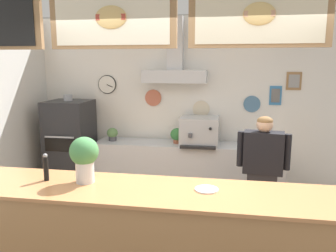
# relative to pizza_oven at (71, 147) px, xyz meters

# --- Properties ---
(back_wall_assembly) EXTENTS (5.54, 2.71, 2.88)m
(back_wall_assembly) POSITION_rel_pizza_oven_xyz_m (2.08, 0.33, 0.77)
(back_wall_assembly) COLOR #9E9E99
(back_wall_assembly) RESTS_ON ground_plane
(service_counter) EXTENTS (4.94, 0.73, 1.07)m
(service_counter) POSITION_rel_pizza_oven_xyz_m (2.10, -2.36, -0.24)
(service_counter) COLOR #B77F4C
(service_counter) RESTS_ON ground_plane
(back_prep_counter) EXTENTS (2.92, 0.54, 0.89)m
(back_prep_counter) POSITION_rel_pizza_oven_xyz_m (1.91, 0.11, -0.33)
(back_prep_counter) COLOR silver
(back_prep_counter) RESTS_ON ground_plane
(pizza_oven) EXTENTS (0.67, 0.71, 1.64)m
(pizza_oven) POSITION_rel_pizza_oven_xyz_m (0.00, 0.00, 0.00)
(pizza_oven) COLOR #232326
(pizza_oven) RESTS_ON ground_plane
(shop_worker) EXTENTS (0.61, 0.27, 1.52)m
(shop_worker) POSITION_rel_pizza_oven_xyz_m (2.94, -1.01, 0.04)
(shop_worker) COLOR #232328
(shop_worker) RESTS_ON ground_plane
(espresso_machine) EXTENTS (0.58, 0.56, 0.43)m
(espresso_machine) POSITION_rel_pizza_oven_xyz_m (2.09, 0.09, 0.33)
(espresso_machine) COLOR #B7BABF
(espresso_machine) RESTS_ON back_prep_counter
(potted_basil) EXTENTS (0.22, 0.22, 0.24)m
(potted_basil) POSITION_rel_pizza_oven_xyz_m (1.75, 0.12, 0.24)
(potted_basil) COLOR #9E563D
(potted_basil) RESTS_ON back_prep_counter
(potted_oregano) EXTENTS (0.18, 0.18, 0.21)m
(potted_oregano) POSITION_rel_pizza_oven_xyz_m (0.68, 0.11, 0.23)
(potted_oregano) COLOR #4C4C51
(potted_oregano) RESTS_ON back_prep_counter
(condiment_plate) EXTENTS (0.20, 0.20, 0.01)m
(condiment_plate) POSITION_rel_pizza_oven_xyz_m (2.34, -2.30, 0.30)
(condiment_plate) COLOR white
(condiment_plate) RESTS_ON service_counter
(pepper_grinder) EXTENTS (0.05, 0.05, 0.25)m
(pepper_grinder) POSITION_rel_pizza_oven_xyz_m (0.89, -2.30, 0.42)
(pepper_grinder) COLOR black
(pepper_grinder) RESTS_ON service_counter
(basil_vase) EXTENTS (0.26, 0.26, 0.42)m
(basil_vase) POSITION_rel_pizza_oven_xyz_m (1.25, -2.29, 0.53)
(basil_vase) COLOR silver
(basil_vase) RESTS_ON service_counter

